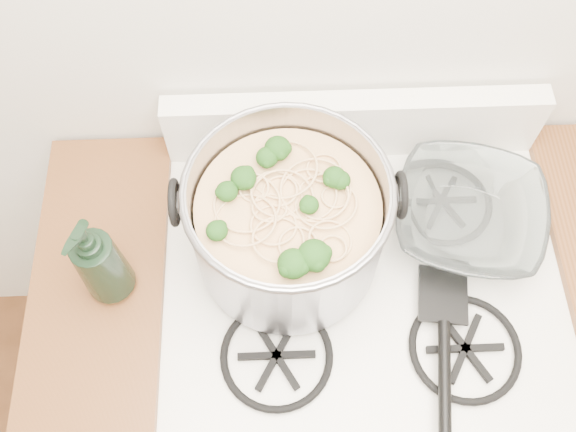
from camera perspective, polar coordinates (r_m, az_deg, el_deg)
The scene contains 6 objects.
gas_range at distance 1.68m, azimuth 5.01°, elevation -11.49°, with size 0.76×0.66×0.92m.
counter_left at distance 1.69m, azimuth -12.62°, elevation -11.53°, with size 0.25×0.65×0.92m.
stock_pot at distance 1.14m, azimuth 0.00°, elevation -0.66°, with size 0.39×0.36×0.24m.
spatula at distance 1.22m, azimuth 13.68°, elevation -6.69°, with size 0.29×0.31×0.02m, color black, non-canonical shape.
glass_bowl at distance 1.29m, azimuth 15.54°, elevation -0.25°, with size 0.12×0.12×0.03m, color white.
bottle at distance 1.15m, azimuth -16.54°, elevation -3.76°, with size 0.09×0.09×0.23m, color black.
Camera 1 is at (-0.16, 0.81, 2.05)m, focal length 40.00 mm.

